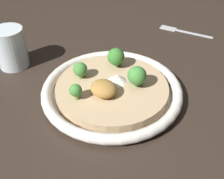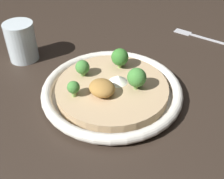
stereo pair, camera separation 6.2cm
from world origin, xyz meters
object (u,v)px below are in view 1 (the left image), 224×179
(risotto_bowl, at_px, (112,90))
(broccoli_front_left, at_px, (76,91))
(broccoli_back_left, at_px, (116,57))
(drinking_glass, at_px, (11,48))
(broccoli_back_right, at_px, (137,76))
(fork_utensil, at_px, (180,31))
(broccoli_left, at_px, (80,70))

(risotto_bowl, distance_m, broccoli_front_left, 0.09)
(broccoli_back_left, relative_size, drinking_glass, 0.48)
(broccoli_back_left, relative_size, broccoli_front_left, 1.35)
(broccoli_back_right, distance_m, drinking_glass, 0.33)
(risotto_bowl, xyz_separation_m, broccoli_back_right, (0.04, 0.03, 0.04))
(broccoli_back_right, bearing_deg, risotto_bowl, -144.94)
(risotto_bowl, xyz_separation_m, broccoli_back_left, (-0.04, 0.06, 0.04))
(risotto_bowl, height_order, broccoli_front_left, broccoli_front_left)
(drinking_glass, relative_size, fork_utensil, 0.62)
(fork_utensil, bearing_deg, broccoli_back_right, 90.25)
(broccoli_back_left, bearing_deg, fork_utensil, 88.57)
(fork_utensil, bearing_deg, drinking_glass, 49.17)
(broccoli_left, height_order, drinking_glass, drinking_glass)
(fork_utensil, bearing_deg, broccoli_left, 72.23)
(drinking_glass, height_order, fork_utensil, drinking_glass)
(broccoli_back_right, bearing_deg, broccoli_back_left, 158.79)
(broccoli_back_right, bearing_deg, fork_utensil, 101.89)
(broccoli_back_right, height_order, drinking_glass, drinking_glass)
(broccoli_left, relative_size, fork_utensil, 0.23)
(risotto_bowl, bearing_deg, broccoli_back_right, 35.06)
(broccoli_left, distance_m, broccoli_front_left, 0.07)
(broccoli_back_left, relative_size, broccoli_back_right, 0.99)
(broccoli_back_left, bearing_deg, drinking_glass, -152.75)
(broccoli_front_left, distance_m, drinking_glass, 0.25)
(broccoli_back_left, xyz_separation_m, broccoli_back_right, (0.08, -0.03, 0.00))
(broccoli_back_left, height_order, fork_utensil, broccoli_back_left)
(broccoli_front_left, relative_size, drinking_glass, 0.36)
(risotto_bowl, relative_size, drinking_glass, 3.07)
(broccoli_back_left, distance_m, broccoli_back_right, 0.09)
(risotto_bowl, distance_m, broccoli_back_right, 0.07)
(risotto_bowl, distance_m, drinking_glass, 0.29)
(broccoli_back_right, height_order, fork_utensil, broccoli_back_right)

